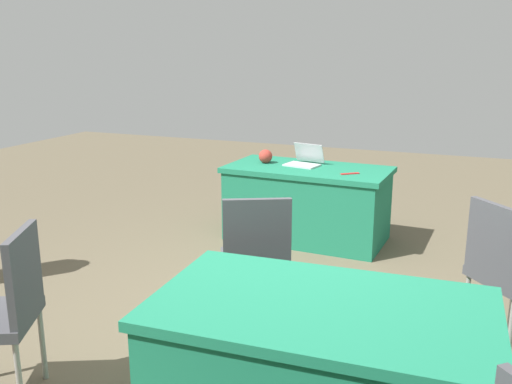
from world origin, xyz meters
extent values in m
plane|color=brown|center=(0.00, 0.00, 0.00)|extent=(14.40, 14.40, 0.00)
cube|color=#1E7A56|center=(0.25, -1.87, 0.70)|extent=(1.60, 0.87, 0.05)
cube|color=#1E7A56|center=(0.25, -1.87, 0.34)|extent=(1.54, 0.84, 0.68)
cube|color=#1E7A56|center=(-0.69, 1.00, 0.70)|extent=(1.59, 0.99, 0.05)
cube|color=#1E7A56|center=(-0.69, 1.00, 0.34)|extent=(1.52, 0.95, 0.68)
cylinder|color=#9E9993|center=(-1.58, -0.56, 0.23)|extent=(0.03, 0.03, 0.46)
cylinder|color=#9E9993|center=(-1.29, -0.31, 0.23)|extent=(0.03, 0.03, 0.46)
cylinder|color=#9E9993|center=(-1.55, -0.02, 0.23)|extent=(0.03, 0.03, 0.46)
cube|color=#47474C|center=(-1.41, -0.16, 0.74)|extent=(0.31, 0.34, 0.45)
cylinder|color=#9E9993|center=(0.75, 1.41, 0.22)|extent=(0.03, 0.03, 0.44)
cylinder|color=#9E9993|center=(0.92, 1.07, 0.22)|extent=(0.03, 0.03, 0.44)
cube|color=#47474C|center=(0.83, 1.23, 0.73)|extent=(0.22, 0.39, 0.45)
cylinder|color=#9E9993|center=(0.27, 0.00, 0.23)|extent=(0.03, 0.03, 0.46)
cylinder|color=#9E9993|center=(-0.07, -0.17, 0.23)|extent=(0.03, 0.03, 0.46)
cylinder|color=#9E9993|center=(0.10, 0.34, 0.23)|extent=(0.03, 0.03, 0.46)
cylinder|color=#9E9993|center=(-0.24, 0.17, 0.23)|extent=(0.03, 0.03, 0.46)
cube|color=#47474C|center=(0.02, 0.08, 0.49)|extent=(0.59, 0.59, 0.06)
cube|color=#47474C|center=(-0.07, 0.26, 0.75)|extent=(0.39, 0.22, 0.45)
cube|color=silver|center=(0.33, -1.91, 0.74)|extent=(0.36, 0.28, 0.02)
cube|color=#B7B7BC|center=(0.30, -2.05, 0.84)|extent=(0.32, 0.14, 0.19)
sphere|color=#B2382D|center=(0.71, -1.91, 0.80)|extent=(0.14, 0.14, 0.14)
cube|color=red|center=(-0.19, -1.72, 0.73)|extent=(0.16, 0.14, 0.01)
camera|label=1|loc=(-1.29, 3.28, 1.84)|focal=39.53mm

